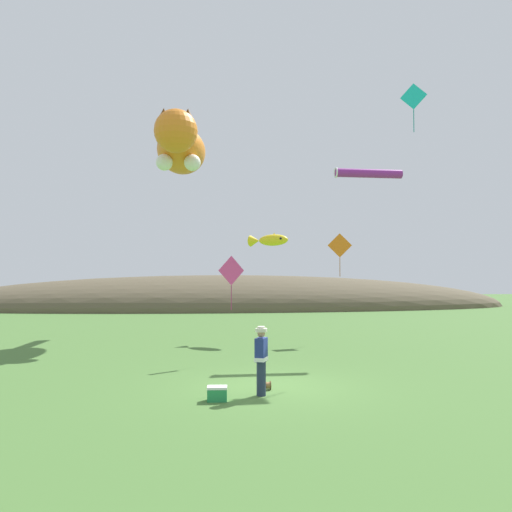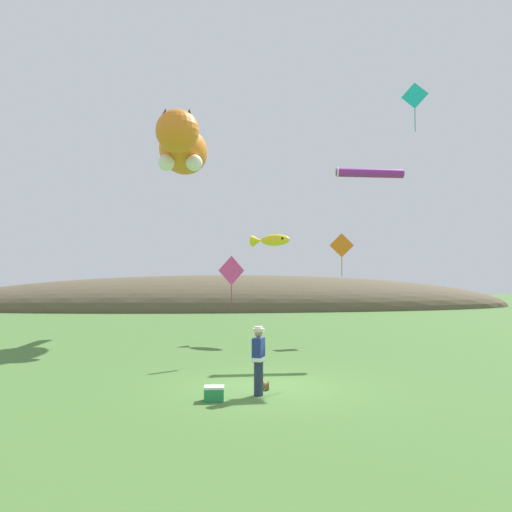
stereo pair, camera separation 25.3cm
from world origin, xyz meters
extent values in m
plane|color=#477033|center=(0.00, 0.00, 0.00)|extent=(120.00, 120.00, 0.00)
ellipsoid|color=brown|center=(0.00, 33.45, 0.00)|extent=(54.72, 14.73, 6.06)
cylinder|color=#232D47|center=(-0.36, -0.92, 0.44)|extent=(0.24, 0.24, 0.88)
cube|color=navy|center=(-0.36, -0.92, 1.18)|extent=(0.38, 0.46, 0.60)
cube|color=white|center=(-0.36, -0.92, 0.94)|extent=(0.40, 0.49, 0.10)
sphere|color=tan|center=(-0.36, -0.92, 1.59)|extent=(0.20, 0.20, 0.20)
cylinder|color=beige|center=(-0.36, -0.92, 1.68)|extent=(0.30, 0.30, 0.09)
cylinder|color=beige|center=(-0.36, -0.92, 1.74)|extent=(0.20, 0.20, 0.07)
cylinder|color=olive|center=(-0.10, -0.28, 0.12)|extent=(0.14, 0.18, 0.18)
cylinder|color=brown|center=(-0.17, -0.28, 0.12)|extent=(0.02, 0.23, 0.23)
cylinder|color=brown|center=(-0.03, -0.28, 0.12)|extent=(0.02, 0.23, 0.23)
cube|color=#268C4C|center=(-1.50, -1.34, 0.15)|extent=(0.50, 0.35, 0.30)
cube|color=white|center=(-1.50, -1.34, 0.33)|extent=(0.51, 0.35, 0.06)
ellipsoid|color=orange|center=(-3.06, 11.81, 9.42)|extent=(2.62, 4.74, 2.21)
ellipsoid|color=white|center=(-3.07, 11.59, 9.03)|extent=(1.46, 3.07, 1.22)
sphere|color=orange|center=(-3.18, 8.95, 9.64)|extent=(1.99, 1.99, 1.99)
cone|color=#522A0A|center=(-2.63, 8.93, 10.37)|extent=(0.74, 0.74, 0.66)
cone|color=#522A0A|center=(-3.73, 8.97, 10.37)|extent=(0.74, 0.74, 0.66)
sphere|color=white|center=(-2.46, 10.16, 8.48)|extent=(0.80, 0.80, 0.80)
sphere|color=white|center=(-3.80, 10.22, 8.48)|extent=(0.80, 0.80, 0.80)
cylinder|color=orange|center=(-2.91, 15.35, 9.53)|extent=(0.63, 2.45, 0.53)
ellipsoid|color=yellow|center=(1.47, 10.20, 4.78)|extent=(1.62, 1.43, 0.56)
cone|color=yellow|center=(0.63, 10.84, 4.78)|extent=(0.75, 0.75, 0.56)
cone|color=yellow|center=(1.51, 10.18, 5.02)|extent=(0.37, 0.37, 0.26)
sphere|color=black|center=(1.76, 9.74, 4.83)|extent=(0.13, 0.13, 0.13)
cylinder|color=#8C268C|center=(4.93, 6.21, 7.31)|extent=(2.83, 0.44, 0.36)
torus|color=white|center=(3.52, 6.17, 7.31)|extent=(0.07, 0.44, 0.44)
cube|color=orange|center=(4.54, 9.36, 4.49)|extent=(1.14, 0.22, 1.15)
cylinder|color=black|center=(4.54, 9.37, 4.49)|extent=(0.76, 0.16, 0.02)
cube|color=#A95011|center=(4.54, 9.36, 3.47)|extent=(0.03, 0.01, 0.90)
cube|color=#19BFBF|center=(6.28, 4.77, 10.09)|extent=(0.89, 0.55, 1.03)
cylinder|color=black|center=(6.28, 4.79, 10.09)|extent=(0.60, 0.37, 0.02)
cube|color=#118585|center=(6.28, 4.77, 9.12)|extent=(0.03, 0.02, 0.90)
cube|color=#E53F8C|center=(-0.87, 4.36, 3.26)|extent=(0.96, 0.51, 1.07)
cylinder|color=black|center=(-0.87, 4.37, 3.26)|extent=(0.65, 0.35, 0.02)
cube|color=#A02C62|center=(-0.87, 4.36, 2.27)|extent=(0.03, 0.02, 0.90)
camera|label=1|loc=(-1.78, -13.78, 3.13)|focal=35.00mm
camera|label=2|loc=(-1.52, -13.80, 3.13)|focal=35.00mm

